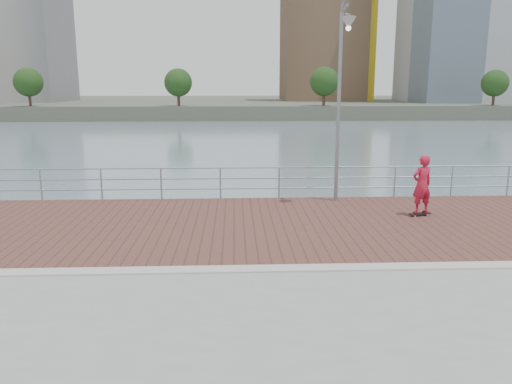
{
  "coord_description": "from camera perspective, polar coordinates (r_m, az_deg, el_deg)",
  "views": [
    {
      "loc": [
        -0.52,
        -10.1,
        3.88
      ],
      "look_at": [
        0.0,
        2.0,
        1.3
      ],
      "focal_mm": 35.0,
      "sensor_mm": 36.0,
      "label": 1
    }
  ],
  "objects": [
    {
      "name": "water",
      "position": [
        11.7,
        0.45,
        -18.15
      ],
      "size": [
        400.0,
        400.0,
        0.0
      ],
      "primitive_type": "plane",
      "color": "slate",
      "rests_on": "ground"
    },
    {
      "name": "brick_lane",
      "position": [
        14.24,
        -0.28,
        -3.74
      ],
      "size": [
        40.0,
        6.8,
        0.02
      ],
      "primitive_type": "cube",
      "color": "brown",
      "rests_on": "seawall"
    },
    {
      "name": "curb",
      "position": [
        10.82,
        0.46,
        -8.82
      ],
      "size": [
        40.0,
        0.4,
        0.06
      ],
      "primitive_type": "cube",
      "color": "#B7B5AD",
      "rests_on": "seawall"
    },
    {
      "name": "far_shore",
      "position": [
        132.68,
        -2.28,
        10.02
      ],
      "size": [
        320.0,
        95.0,
        2.5
      ],
      "primitive_type": "cube",
      "color": "#4C5142",
      "rests_on": "ground"
    },
    {
      "name": "guardrail",
      "position": [
        17.4,
        -0.71,
        1.47
      ],
      "size": [
        39.06,
        0.06,
        1.13
      ],
      "color": "#8C9EA8",
      "rests_on": "brick_lane"
    },
    {
      "name": "street_lamp",
      "position": [
        16.51,
        9.9,
        13.77
      ],
      "size": [
        0.45,
        1.32,
        6.24
      ],
      "color": "slate",
      "rests_on": "brick_lane"
    },
    {
      "name": "skateboard",
      "position": [
        15.94,
        18.22,
        -2.37
      ],
      "size": [
        0.71,
        0.36,
        0.08
      ],
      "rotation": [
        0.0,
        0.0,
        0.28
      ],
      "color": "black",
      "rests_on": "brick_lane"
    },
    {
      "name": "skateboarder",
      "position": [
        15.75,
        18.44,
        0.82
      ],
      "size": [
        0.74,
        0.59,
        1.77
      ],
      "primitive_type": "imported",
      "rotation": [
        0.0,
        0.0,
        3.43
      ],
      "color": "red",
      "rests_on": "skateboard"
    },
    {
      "name": "shoreline_trees",
      "position": [
        87.67,
        -9.26,
        12.28
      ],
      "size": [
        109.78,
        4.97,
        6.62
      ],
      "color": "#473323",
      "rests_on": "far_shore"
    }
  ]
}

